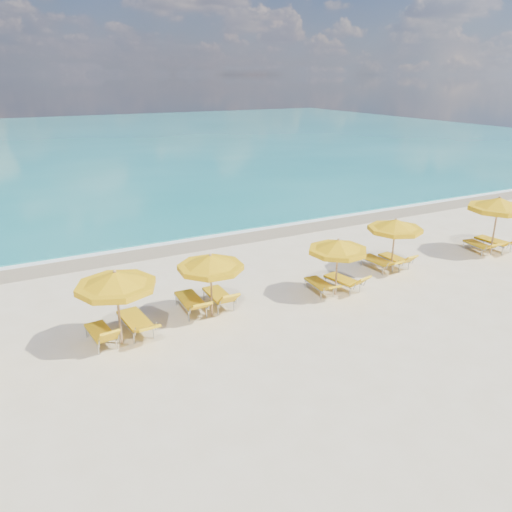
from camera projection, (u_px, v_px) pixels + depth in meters
name	position (u px, v px, depth m)	size (l,w,h in m)	color
ground_plane	(276.00, 302.00, 17.10)	(120.00, 120.00, 0.00)	beige
ocean	(66.00, 143.00, 56.99)	(120.00, 80.00, 0.30)	#157677
wet_sand_band	(197.00, 242.00, 23.25)	(120.00, 2.60, 0.01)	tan
foam_line	(191.00, 237.00, 23.91)	(120.00, 1.20, 0.03)	white
whitecap_near	(38.00, 211.00, 28.59)	(14.00, 0.36, 0.05)	white
whitecap_far	(214.00, 171.00, 40.55)	(18.00, 0.30, 0.05)	white
umbrella_2	(116.00, 281.00, 13.80)	(2.27, 2.27, 2.30)	tan
umbrella_3	(210.00, 263.00, 15.51)	(2.67, 2.67, 2.14)	tan
umbrella_4	(338.00, 247.00, 17.07)	(2.58, 2.58, 2.10)	tan
umbrella_5	(395.00, 226.00, 19.29)	(2.13, 2.13, 2.15)	tan
umbrella_6	(499.00, 205.00, 21.11)	(2.91, 2.91, 2.53)	tan
lounger_2_left	(102.00, 337.00, 14.37)	(0.76, 1.75, 0.85)	#A5A8AD
lounger_2_right	(136.00, 325.00, 14.99)	(0.85, 2.14, 0.76)	#A5A8AD
lounger_3_left	(191.00, 305.00, 16.30)	(0.74, 2.05, 0.84)	#A5A8AD
lounger_3_right	(219.00, 300.00, 16.73)	(0.67, 1.88, 0.87)	#A5A8AD
lounger_4_left	(320.00, 287.00, 17.77)	(0.66, 1.74, 0.67)	#A5A8AD
lounger_4_right	(343.00, 284.00, 18.02)	(0.91, 1.84, 0.82)	#A5A8AD
lounger_5_left	(378.00, 264.00, 19.89)	(0.76, 1.91, 0.70)	#A5A8AD
lounger_5_right	(395.00, 262.00, 20.19)	(0.62, 1.69, 0.78)	#A5A8AD
lounger_6_left	(478.00, 248.00, 21.85)	(0.80, 1.77, 0.71)	#A5A8AD
lounger_6_right	(494.00, 245.00, 22.12)	(0.82, 2.02, 0.88)	#A5A8AD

